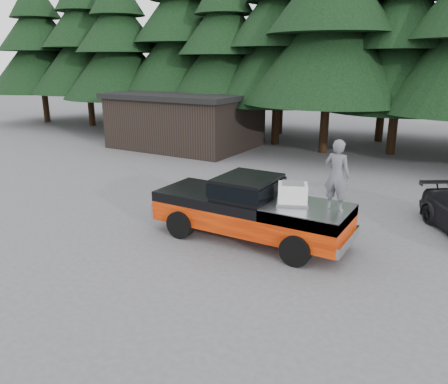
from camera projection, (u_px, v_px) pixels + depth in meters
The scene contains 7 objects.
ground at pixel (200, 239), 13.17m from camera, with size 120.00×120.00×0.00m, color #4F4F52.
pickup_truck at pixel (250, 218), 12.99m from camera, with size 6.00×2.04×1.33m, color #EE4406, non-canonical shape.
truck_cab at pixel (247, 187), 12.76m from camera, with size 1.66×1.90×0.59m, color black.
air_compressor at pixel (293, 194), 12.10m from camera, with size 0.80×0.66×0.55m, color silver.
man_on_bed at pixel (337, 175), 11.40m from camera, with size 0.70×0.46×1.91m, color #54535A.
utility_building at pixel (186, 120), 26.97m from camera, with size 8.40×6.40×3.30m.
treeline at pixel (371, 14), 24.91m from camera, with size 60.15×16.05×17.50m.
Camera 1 is at (6.86, -10.13, 5.15)m, focal length 35.00 mm.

